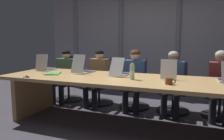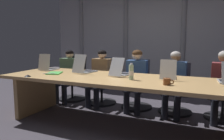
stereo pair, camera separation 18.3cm
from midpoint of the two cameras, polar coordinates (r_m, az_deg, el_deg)
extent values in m
plane|color=#47424C|center=(3.70, -0.16, -13.54)|extent=(11.44, 11.44, 0.00)
cube|color=tan|center=(3.50, -0.17, -2.32)|extent=(3.73, 1.16, 0.05)
cube|color=black|center=(3.51, -0.16, -3.36)|extent=(3.17, 0.10, 0.06)
cube|color=tan|center=(4.42, -20.10, -5.66)|extent=(0.08, 0.99, 0.71)
cube|color=#9999A0|center=(5.83, 8.92, 8.99)|extent=(5.72, 0.10, 2.95)
cylinder|color=gray|center=(6.58, -9.83, 8.83)|extent=(0.12, 0.12, 2.89)
cylinder|color=gray|center=(5.99, 1.39, 9.05)|extent=(0.12, 0.12, 2.89)
cylinder|color=gray|center=(5.67, 15.40, 8.84)|extent=(0.12, 0.12, 2.89)
cube|color=#BCBCC1|center=(4.52, -17.03, 0.07)|extent=(0.26, 0.34, 0.02)
cube|color=black|center=(4.53, -16.88, 0.24)|extent=(0.21, 0.20, 0.00)
cube|color=#BCBCC1|center=(4.34, -18.45, 1.80)|extent=(0.23, 0.10, 0.30)
cube|color=black|center=(4.34, -18.40, 1.83)|extent=(0.21, 0.08, 0.27)
cube|color=#A8ADB7|center=(4.08, -7.93, -0.45)|extent=(0.28, 0.37, 0.02)
cube|color=black|center=(4.10, -7.73, -0.26)|extent=(0.23, 0.21, 0.00)
cube|color=#A8ADB7|center=(3.89, -9.87, 1.53)|extent=(0.25, 0.13, 0.31)
cube|color=black|center=(3.89, -9.82, 1.57)|extent=(0.23, 0.11, 0.28)
cube|color=#A8ADB7|center=(3.78, 1.33, -1.03)|extent=(0.26, 0.35, 0.02)
cube|color=black|center=(3.80, 1.50, -0.83)|extent=(0.21, 0.20, 0.00)
cube|color=#A8ADB7|center=(3.56, -0.29, 0.82)|extent=(0.24, 0.16, 0.28)
cube|color=black|center=(3.57, -0.25, 0.87)|extent=(0.21, 0.14, 0.25)
cube|color=beige|center=(3.60, 12.52, -1.68)|extent=(0.27, 0.34, 0.02)
cube|color=black|center=(3.62, 12.53, -1.47)|extent=(0.22, 0.20, 0.00)
cube|color=beige|center=(3.36, 12.53, 0.19)|extent=(0.25, 0.15, 0.28)
cube|color=black|center=(3.37, 12.53, 0.24)|extent=(0.22, 0.13, 0.25)
cube|color=black|center=(5.11, -11.90, -3.01)|extent=(0.48, 0.48, 0.08)
cube|color=black|center=(5.24, -10.66, 0.58)|extent=(0.43, 0.12, 0.51)
cylinder|color=#262628|center=(5.15, -11.84, -5.21)|extent=(0.05, 0.05, 0.32)
cylinder|color=black|center=(5.19, -11.78, -7.16)|extent=(0.60, 0.60, 0.04)
cube|color=navy|center=(4.75, -4.39, -3.68)|extent=(0.55, 0.55, 0.08)
cube|color=navy|center=(4.88, -2.96, 0.15)|extent=(0.45, 0.18, 0.51)
cylinder|color=#262628|center=(4.79, -4.36, -6.04)|extent=(0.05, 0.05, 0.32)
cylinder|color=black|center=(4.84, -4.34, -8.13)|extent=(0.60, 0.60, 0.04)
cube|color=#2D2D38|center=(4.47, 4.52, -4.40)|extent=(0.55, 0.55, 0.08)
cube|color=#2D2D38|center=(4.64, 4.93, -0.33)|extent=(0.45, 0.19, 0.50)
cylinder|color=#262628|center=(4.52, 4.50, -6.89)|extent=(0.05, 0.05, 0.32)
cylinder|color=black|center=(4.57, 4.47, -9.09)|extent=(0.60, 0.60, 0.04)
cube|color=#2D2D38|center=(4.32, 14.00, -5.04)|extent=(0.48, 0.48, 0.08)
cube|color=#2D2D38|center=(4.49, 14.50, -1.05)|extent=(0.43, 0.12, 0.47)
cylinder|color=#262628|center=(4.37, 13.91, -7.62)|extent=(0.05, 0.05, 0.32)
cylinder|color=black|center=(4.42, 13.83, -9.88)|extent=(0.60, 0.60, 0.04)
cube|color=black|center=(4.30, 24.47, -5.59)|extent=(0.49, 0.49, 0.08)
cube|color=black|center=(4.46, 24.59, -1.31)|extent=(0.43, 0.13, 0.51)
cylinder|color=#262628|center=(4.35, 24.32, -8.17)|extent=(0.05, 0.05, 0.32)
cylinder|color=black|center=(4.40, 24.18, -10.45)|extent=(0.60, 0.60, 0.04)
cube|color=#4C6B4C|center=(5.06, -12.39, 0.11)|extent=(0.40, 0.23, 0.48)
sphere|color=beige|center=(5.03, -12.50, 3.89)|extent=(0.18, 0.18, 0.18)
ellipsoid|color=black|center=(5.03, -12.51, 4.14)|extent=(0.18, 0.18, 0.13)
cylinder|color=#4C6B4C|center=(4.97, -10.79, 0.61)|extent=(0.07, 0.14, 0.27)
cylinder|color=beige|center=(4.81, -12.05, -1.07)|extent=(0.07, 0.30, 0.06)
cylinder|color=#4C6B4C|center=(5.15, -13.97, 0.76)|extent=(0.07, 0.14, 0.27)
cylinder|color=beige|center=(4.99, -15.28, -0.85)|extent=(0.07, 0.30, 0.06)
cylinder|color=#262833|center=(4.88, -12.58, -3.40)|extent=(0.14, 0.40, 0.13)
cylinder|color=#262833|center=(4.78, -13.69, -6.15)|extent=(0.11, 0.11, 0.42)
cylinder|color=#262833|center=(5.00, -14.51, -3.21)|extent=(0.14, 0.40, 0.13)
cylinder|color=#262833|center=(4.89, -15.64, -5.89)|extent=(0.11, 0.11, 0.42)
cube|color=olive|center=(4.67, -4.25, -0.24)|extent=(0.40, 0.25, 0.50)
sphere|color=beige|center=(4.63, -4.29, 3.98)|extent=(0.18, 0.18, 0.18)
ellipsoid|color=black|center=(4.63, -4.29, 4.25)|extent=(0.18, 0.18, 0.13)
cylinder|color=olive|center=(4.58, -2.54, 0.40)|extent=(0.08, 0.14, 0.27)
cylinder|color=beige|center=(4.42, -3.86, -1.42)|extent=(0.09, 0.30, 0.06)
cylinder|color=olive|center=(4.74, -5.91, 0.62)|extent=(0.08, 0.14, 0.27)
cylinder|color=beige|center=(4.59, -7.30, -1.13)|extent=(0.09, 0.30, 0.06)
cylinder|color=#262833|center=(4.50, -4.43, -4.20)|extent=(0.17, 0.41, 0.13)
cylinder|color=#262833|center=(4.39, -5.62, -7.20)|extent=(0.11, 0.11, 0.42)
cylinder|color=#262833|center=(4.60, -6.56, -3.95)|extent=(0.17, 0.41, 0.13)
cylinder|color=#262833|center=(4.50, -7.79, -6.87)|extent=(0.11, 0.11, 0.42)
cube|color=#335184|center=(4.40, 4.57, -0.75)|extent=(0.40, 0.25, 0.50)
sphere|color=beige|center=(4.36, 4.62, 3.84)|extent=(0.20, 0.20, 0.20)
ellipsoid|color=#472D19|center=(4.36, 4.62, 4.16)|extent=(0.20, 0.20, 0.15)
cylinder|color=#335184|center=(4.36, 6.65, -0.05)|extent=(0.08, 0.14, 0.27)
cylinder|color=beige|center=(4.17, 6.15, -2.02)|extent=(0.09, 0.30, 0.06)
cylinder|color=#335184|center=(4.42, 2.53, 0.11)|extent=(0.08, 0.14, 0.27)
cylinder|color=beige|center=(4.24, 1.86, -1.83)|extent=(0.09, 0.30, 0.06)
cylinder|color=#262833|center=(4.24, 5.31, -4.95)|extent=(0.17, 0.41, 0.13)
cylinder|color=#262833|center=(4.12, 4.80, -8.22)|extent=(0.11, 0.11, 0.42)
cylinder|color=#262833|center=(4.28, 2.67, -4.80)|extent=(0.17, 0.41, 0.13)
cylinder|color=#262833|center=(4.16, 2.07, -8.04)|extent=(0.11, 0.11, 0.42)
cube|color=#335184|center=(4.25, 13.85, -1.26)|extent=(0.39, 0.23, 0.50)
sphere|color=#8C6647|center=(4.21, 14.00, 3.40)|extent=(0.18, 0.18, 0.18)
ellipsoid|color=#B2ADA8|center=(4.21, 14.01, 3.71)|extent=(0.19, 0.19, 0.14)
cylinder|color=#335184|center=(4.23, 16.09, -0.56)|extent=(0.07, 0.14, 0.27)
cylinder|color=#8C6647|center=(4.04, 15.82, -2.61)|extent=(0.07, 0.30, 0.06)
cylinder|color=#335184|center=(4.26, 11.67, -0.34)|extent=(0.07, 0.14, 0.27)
cylinder|color=#8C6647|center=(4.08, 11.20, -2.37)|extent=(0.07, 0.30, 0.06)
cylinder|color=#262833|center=(4.10, 14.81, -5.63)|extent=(0.14, 0.40, 0.13)
cylinder|color=#262833|center=(3.98, 14.47, -9.03)|extent=(0.11, 0.11, 0.42)
cylinder|color=#262833|center=(4.12, 12.03, -5.47)|extent=(0.14, 0.40, 0.13)
cylinder|color=#262833|center=(4.00, 11.58, -8.85)|extent=(0.11, 0.11, 0.42)
cube|color=brown|center=(4.22, 24.37, -1.69)|extent=(0.37, 0.23, 0.52)
sphere|color=#8C6647|center=(4.18, 24.65, 3.18)|extent=(0.19, 0.19, 0.19)
ellipsoid|color=#B2ADA8|center=(4.18, 24.67, 3.51)|extent=(0.20, 0.20, 0.15)
cylinder|color=brown|center=(4.21, 22.32, -0.67)|extent=(0.07, 0.14, 0.27)
cylinder|color=#8C6647|center=(4.02, 22.24, -2.73)|extent=(0.07, 0.30, 0.06)
cylinder|color=#262833|center=(4.08, 22.83, -6.06)|extent=(0.14, 0.40, 0.13)
cylinder|color=#262833|center=(3.96, 22.70, -9.49)|extent=(0.11, 0.11, 0.42)
cylinder|color=#ADD1B2|center=(3.33, 3.51, -0.53)|extent=(0.07, 0.07, 0.22)
cylinder|color=white|center=(3.33, 3.51, -0.72)|extent=(0.07, 0.07, 0.07)
cylinder|color=white|center=(3.31, 3.53, 1.53)|extent=(0.04, 0.04, 0.02)
cylinder|color=brown|center=(3.04, 12.40, -2.73)|extent=(0.10, 0.10, 0.09)
torus|color=brown|center=(3.04, 13.51, -2.79)|extent=(0.06, 0.01, 0.06)
cone|color=black|center=(3.78, -22.04, -1.48)|extent=(0.11, 0.11, 0.03)
cube|color=#4CB74C|center=(4.00, -15.88, -0.86)|extent=(0.32, 0.36, 0.02)
cylinder|color=silver|center=(3.89, -17.12, -0.97)|extent=(0.20, 0.09, 0.01)
camera|label=1|loc=(0.09, -91.45, -0.20)|focal=36.41mm
camera|label=2|loc=(0.09, 88.55, 0.20)|focal=36.41mm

